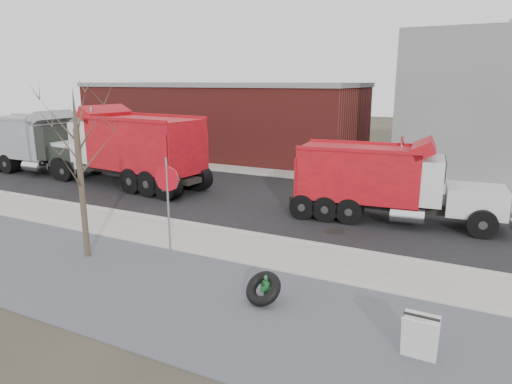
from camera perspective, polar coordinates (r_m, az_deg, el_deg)
The scene contains 15 objects.
ground at distance 15.30m, azimuth -4.71°, elevation -6.81°, with size 120.00×120.00×0.00m, color #383328.
gravel_verge at distance 12.69m, azimuth -13.16°, elevation -11.54°, with size 60.00×5.00×0.03m, color slate.
sidewalk at distance 15.49m, azimuth -4.23°, elevation -6.42°, with size 60.00×2.50×0.06m, color #9E9B93.
curb at distance 16.54m, azimuth -1.90°, elevation -4.97°, with size 60.00×0.15×0.11m, color #9E9B93.
road at distance 20.67m, azimuth 4.44°, elevation -1.32°, with size 60.00×9.40×0.02m, color black.
far_sidewalk at distance 25.89m, azimuth 9.29°, elevation 1.66°, with size 60.00×2.00×0.06m, color #9E9B93.
building_brick at distance 34.16m, azimuth -4.21°, elevation 9.14°, with size 20.20×8.20×5.30m.
bare_tree at distance 14.56m, azimuth -21.33°, elevation 4.65°, with size 3.20×3.20×5.20m.
fire_hydrant at distance 11.59m, azimuth 1.44°, elevation -11.93°, with size 0.42×0.41×0.74m.
truck_tire at distance 11.41m, azimuth 0.92°, elevation -11.98°, with size 1.09×1.02×0.82m.
stop_sign at distance 14.47m, azimuth -11.01°, elevation 0.32°, with size 0.82×0.19×3.06m.
sandwich_board at distance 9.84m, azimuth 19.79°, elevation -16.74°, with size 0.68×0.44×0.94m.
dump_truck_red_a at distance 18.27m, azimuth 15.85°, elevation 1.51°, with size 8.13×3.00×3.25m.
dump_truck_red_b at distance 24.56m, azimuth -15.77°, elevation 5.51°, with size 9.89×3.77×4.07m.
dump_truck_grey at distance 30.18m, azimuth -25.87°, elevation 5.72°, with size 8.12×2.55×3.68m.
Camera 1 is at (7.57, -12.17, 5.35)m, focal length 32.00 mm.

